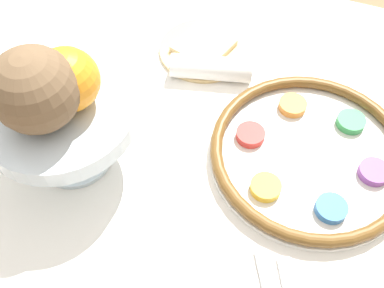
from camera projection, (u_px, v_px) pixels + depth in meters
ground_plane at (193, 272)px, 1.36m from camera, size 8.00×8.00×0.00m
dining_table at (193, 221)px, 1.07m from camera, size 1.42×0.90×0.72m
seder_plate at (310, 153)px, 0.73m from camera, size 0.33×0.33×0.03m
fruit_stand at (61, 117)px, 0.66m from camera, size 0.23×0.23×0.13m
orange_fruit at (67, 80)px, 0.60m from camera, size 0.09×0.09×0.09m
coconut at (35, 90)px, 0.57m from camera, size 0.12×0.12×0.12m
bread_plate at (203, 48)px, 0.88m from camera, size 0.17×0.17×0.02m
napkin_roll at (211, 68)px, 0.83m from camera, size 0.16×0.08×0.04m
spoon at (215, 59)px, 0.87m from camera, size 0.16×0.03×0.01m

